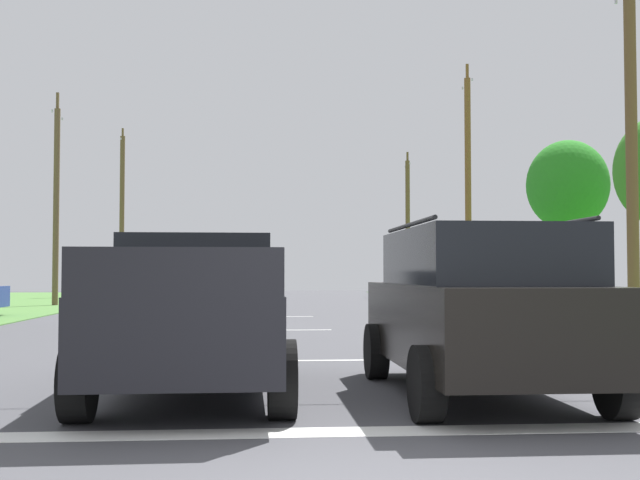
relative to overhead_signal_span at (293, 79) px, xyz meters
name	(u,v)px	position (x,y,z in m)	size (l,w,h in m)	color
stop_bar_stripe	(333,432)	(0.09, -5.93, -4.72)	(14.70, 0.45, 0.01)	white
lane_dash_0	(298,361)	(0.09, 0.07, -4.72)	(0.15, 2.50, 0.01)	white
lane_dash_1	(283,330)	(0.09, 7.21, -4.72)	(0.15, 2.50, 0.01)	white
lane_dash_2	(276,317)	(0.09, 13.54, -4.72)	(0.15, 2.50, 0.01)	white
overhead_signal_span	(293,79)	(0.00, 0.00, 0.00)	(17.94, 0.31, 8.41)	#4D412F
pickup_truck	(194,313)	(-1.38, -3.33, -3.76)	(2.32, 5.42, 1.95)	black
suv_black	(478,307)	(2.02, -3.95, -3.67)	(2.21, 4.80, 2.05)	black
distant_car_crossing_white	(188,297)	(-2.44, 8.94, -3.94)	(4.42, 2.28, 1.52)	silver
utility_pole_mid_right	(631,127)	(9.48, 7.33, 0.67)	(0.32, 1.86, 10.99)	brown
utility_pole_far_right	(468,187)	(9.42, 23.59, 0.79)	(0.30, 1.80, 11.38)	brown
utility_pole_near_left	(408,226)	(9.26, 37.67, -0.20)	(0.29, 1.62, 9.31)	brown
utility_pole_distant_right	(56,202)	(-9.49, 23.19, -0.09)	(0.26, 1.89, 9.57)	brown
utility_pole_distant_left	(122,214)	(-8.99, 37.93, 0.47)	(0.30, 1.52, 10.63)	brown
tree_roadside_right	(568,186)	(11.65, 17.12, 0.15)	(3.19, 3.19, 6.69)	brown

